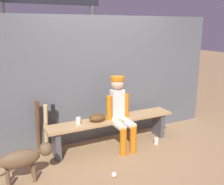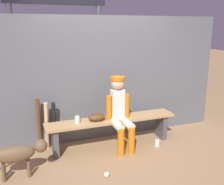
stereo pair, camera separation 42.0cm
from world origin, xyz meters
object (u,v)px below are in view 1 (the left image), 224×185
Objects in this scene: dog at (24,158)px; bat_aluminum_black at (54,127)px; cup_on_bench at (78,121)px; scoreboard at (54,4)px; baseball_glove at (97,118)px; bat_wood_natural at (46,129)px; bat_wood_dark at (38,126)px; baseball at (114,175)px; cup_on_ground at (156,141)px; dugout_bench at (112,125)px; player_seated at (121,110)px.

bat_aluminum_black is at bearing 52.12° from dog.
bat_aluminum_black is 0.46m from cup_on_bench.
baseball_glove is at bearing -75.21° from scoreboard.
baseball_glove is 2.19m from scoreboard.
bat_wood_natural is 0.13m from bat_wood_dark.
bat_wood_natural is at bearing -116.52° from scoreboard.
dog is at bearing -122.39° from bat_wood_natural.
dog is at bearing -119.12° from scoreboard.
scoreboard is at bearing 104.79° from baseball_glove.
bat_wood_natural reaches higher than baseball.
bat_wood_dark is 0.83m from dog.
baseball_glove is 2.55× the size of cup_on_ground.
scoreboard reaches higher than bat_wood_dark.
dugout_bench is 2.45× the size of bat_wood_dark.
baseball_glove is 2.55× the size of cup_on_bench.
baseball_glove reaches higher than cup_on_ground.
player_seated reaches higher than dog.
cup_on_bench reaches higher than cup_on_ground.
bat_wood_dark is 1.46m from baseball.
baseball is (0.51, -1.17, -0.36)m from bat_aluminum_black.
bat_aluminum_black is 1.33m from baseball.
cup_on_ground is (1.12, 0.59, 0.02)m from baseball.
bat_aluminum_black is (-1.01, 0.41, -0.26)m from player_seated.
player_seated is 1.23m from bat_wood_natural.
bat_aluminum_black reaches higher than cup_on_ground.
scoreboard reaches higher than dugout_bench.
bat_wood_dark is at bearing 66.22° from dog.
scoreboard is 4.02× the size of dog.
bat_aluminum_black is at bearing 17.05° from bat_wood_natural.
dugout_bench is 2.39m from scoreboard.
cup_on_ground is 3.03m from scoreboard.
dugout_bench is 2.62× the size of dog.
dog is (-0.44, -0.70, -0.07)m from bat_wood_natural.
baseball_glove is 0.35× the size of bat_wood_natural.
cup_on_ground is (1.87, -0.60, -0.39)m from bat_wood_dark.
dog is (-1.49, -0.44, -0.04)m from dugout_bench.
player_seated is 0.40m from baseball_glove.
baseball is 1.04m from cup_on_bench.
baseball_glove is 0.35× the size of bat_aluminum_black.
cup_on_bench is at bearing 101.57° from baseball.
bat_aluminum_black is 2.18m from scoreboard.
bat_wood_dark is (-0.24, 0.02, 0.05)m from bat_aluminum_black.
scoreboard reaches higher than bat_aluminum_black.
dog is (-0.33, -0.75, -0.11)m from bat_wood_dark.
bat_aluminum_black is 0.95× the size of dog.
bat_aluminum_black is at bearing 160.17° from cup_on_ground.
player_seated is at bearing -17.86° from bat_wood_natural.
dugout_bench is at bearing 65.24° from baseball.
dugout_bench is at bearing -14.97° from bat_wood_dark.
dugout_bench is 2.76× the size of bat_aluminum_black.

